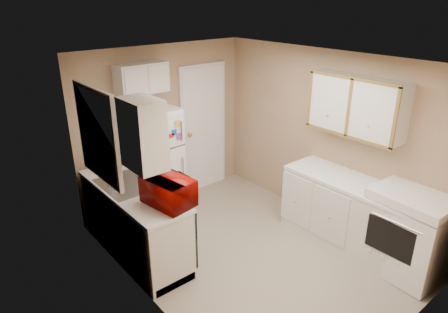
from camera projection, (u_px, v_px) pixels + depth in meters
floor at (249, 251)px, 5.10m from camera, size 3.80×3.80×0.00m
ceiling at (254, 61)px, 4.19m from camera, size 3.80×3.80×0.00m
wall_left at (145, 203)px, 3.82m from camera, size 3.80×3.80×0.00m
wall_right at (325, 139)px, 5.47m from camera, size 3.80×3.80×0.00m
wall_back at (164, 126)px, 5.99m from camera, size 2.80×2.80×0.00m
wall_front at (410, 236)px, 3.30m from camera, size 2.80×2.80×0.00m
left_counter at (135, 221)px, 4.92m from camera, size 0.60×1.80×0.90m
dishwasher at (182, 231)px, 4.65m from camera, size 0.03×0.58×0.72m
sink at (126, 187)px, 4.87m from camera, size 0.54×0.74×0.16m
microwave at (169, 192)px, 4.35m from camera, size 0.60×0.39×0.37m
soap_bottle at (108, 163)px, 5.20m from camera, size 0.10×0.10×0.22m
window_blinds at (99, 134)px, 4.43m from camera, size 0.10×0.98×1.08m
upper_cabinet_left at (143, 134)px, 3.83m from camera, size 0.30×0.45×0.70m
refrigerator at (154, 163)px, 5.68m from camera, size 0.69×0.67×1.62m
cabinet_over_fridge at (141, 78)px, 5.35m from camera, size 0.70×0.30×0.40m
interior_door at (203, 129)px, 6.45m from camera, size 0.86×0.06×2.08m
right_counter at (357, 217)px, 5.01m from camera, size 0.60×2.00×0.90m
stove at (408, 232)px, 4.57m from camera, size 0.73×0.88×1.03m
upper_cabinet_right at (357, 106)px, 4.80m from camera, size 0.30×1.20×0.70m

